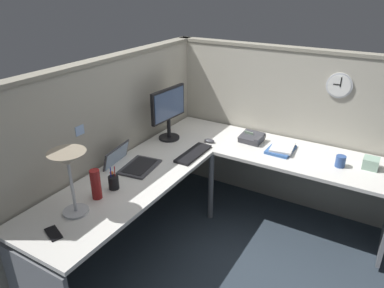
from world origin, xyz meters
The scene contains 18 objects.
ground_plane centered at (0.00, 0.00, 0.00)m, with size 6.80×6.80×0.00m, color #2D3842.
cubicle_wall_back centered at (-0.36, 0.87, 0.79)m, with size 2.57×0.12×1.58m.
cubicle_wall_right centered at (0.87, -0.27, 0.79)m, with size 0.12×2.37×1.58m.
desk centered at (-0.15, -0.05, 0.63)m, with size 2.35×2.15×0.73m.
monitor centered at (0.19, 0.64, 1.02)m, with size 0.46×0.20×0.50m.
laptop centered at (-0.44, 0.61, 0.75)m, with size 0.39×0.43×0.22m.
keyboard centered at (0.00, 0.26, 0.74)m, with size 0.43×0.14×0.02m, color black.
computer_mouse centered at (0.30, 0.26, 0.75)m, with size 0.06×0.10×0.03m, color #38383D.
desk_lamp_dome centered at (-1.13, 0.50, 1.09)m, with size 0.24×0.24×0.44m.
pen_cup centered at (-0.78, 0.48, 0.78)m, with size 0.08×0.08×0.18m.
cell_phone centered at (-1.36, 0.45, 0.73)m, with size 0.07×0.14×0.01m, color black.
thermos_flask centered at (-0.93, 0.50, 0.84)m, with size 0.07×0.07×0.22m, color maroon.
office_phone centered at (0.52, -0.08, 0.77)m, with size 0.20×0.22×0.11m.
book_stack centered at (0.47, -0.38, 0.75)m, with size 0.30×0.23×0.04m.
coffee_mug centered at (0.42, -0.89, 0.78)m, with size 0.08×0.08×0.10m, color #2D4C8C.
tissue_box centered at (0.52, -1.11, 0.78)m, with size 0.12×0.12×0.09m, color #8CAD99.
wall_clock centered at (0.82, -0.73, 1.30)m, with size 0.04×0.22×0.22m.
pinned_note_leftmost centered at (-0.73, 0.82, 1.11)m, with size 0.08×0.00×0.07m, color #99B7E5.
Camera 1 is at (-2.44, -1.16, 2.14)m, focal length 33.53 mm.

